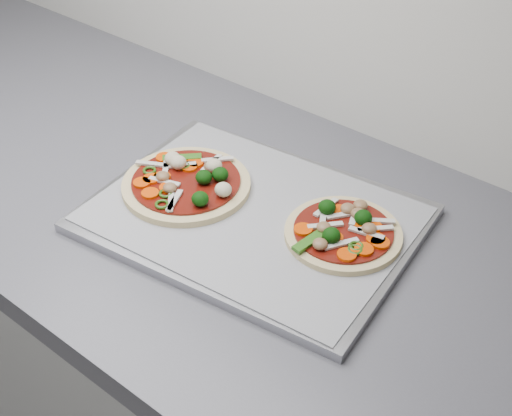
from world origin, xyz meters
The scene contains 6 objects.
base_cabinet centered at (0.00, 1.30, 0.43)m, with size 3.60×0.60×0.86m, color #B0B1AF.
countertop centered at (0.00, 1.30, 0.88)m, with size 3.60×0.60×0.04m, color #57565E.
baking_tray centered at (0.41, 1.31, 0.91)m, with size 0.44×0.32×0.01m, color #9C9CA1.
parchment centered at (0.41, 1.31, 0.92)m, with size 0.42×0.30×0.00m, color #9F9FA4.
pizza_left centered at (0.30, 1.29, 0.93)m, with size 0.24×0.24×0.03m.
pizza_right centered at (0.54, 1.34, 0.93)m, with size 0.20×0.20×0.03m.
Camera 1 is at (0.90, 0.71, 1.52)m, focal length 50.00 mm.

